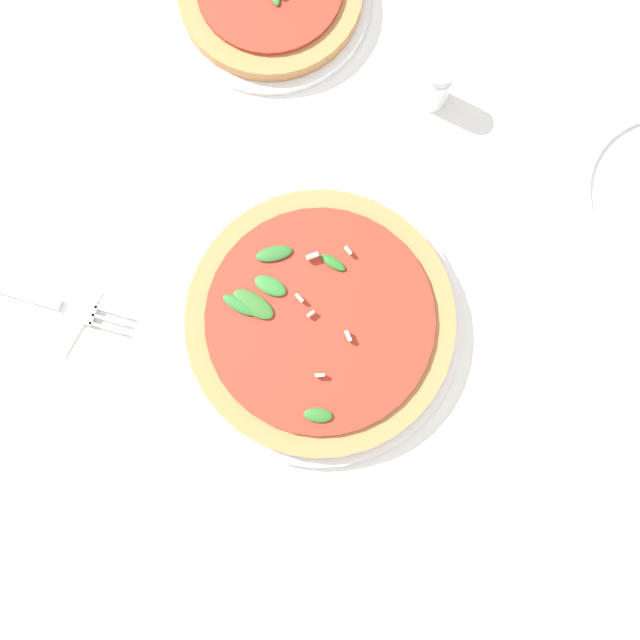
% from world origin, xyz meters
% --- Properties ---
extents(ground_plane, '(6.00, 6.00, 0.00)m').
position_xyz_m(ground_plane, '(0.00, 0.00, 0.00)').
color(ground_plane, silver).
extents(pizza_arugula_main, '(0.30, 0.30, 0.05)m').
position_xyz_m(pizza_arugula_main, '(-0.03, -0.03, 0.02)').
color(pizza_arugula_main, white).
rests_on(pizza_arugula_main, ground_plane).
extents(wine_glass, '(0.09, 0.09, 0.16)m').
position_xyz_m(wine_glass, '(0.27, -0.00, 0.11)').
color(wine_glass, white).
rests_on(wine_glass, ground_plane).
extents(napkin, '(0.14, 0.10, 0.01)m').
position_xyz_m(napkin, '(-0.30, -0.18, 0.00)').
color(napkin, white).
rests_on(napkin, ground_plane).
extents(fork, '(0.19, 0.08, 0.00)m').
position_xyz_m(fork, '(-0.29, -0.18, 0.01)').
color(fork, silver).
rests_on(fork, ground_plane).
extents(shaker_pepper, '(0.03, 0.03, 0.07)m').
position_xyz_m(shaker_pepper, '(-0.08, 0.25, 0.03)').
color(shaker_pepper, silver).
rests_on(shaker_pepper, ground_plane).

